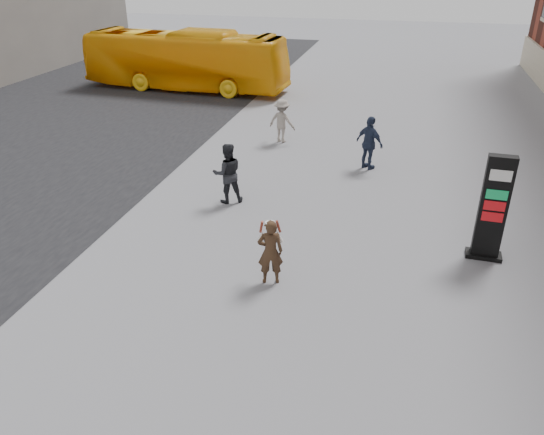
% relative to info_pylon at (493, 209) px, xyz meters
% --- Properties ---
extents(ground, '(100.00, 100.00, 0.00)m').
position_rel_info_pylon_xyz_m(ground, '(-4.61, -1.91, -1.31)').
color(ground, '#9E9EA3').
extents(info_pylon, '(0.86, 0.46, 2.62)m').
position_rel_info_pylon_xyz_m(info_pylon, '(0.00, 0.00, 0.00)').
color(info_pylon, black).
rests_on(info_pylon, ground).
extents(woman, '(0.70, 0.66, 1.56)m').
position_rel_info_pylon_xyz_m(woman, '(-4.79, -2.31, -0.51)').
color(woman, '#3B271A').
rests_on(woman, ground).
extents(bus, '(11.00, 3.23, 3.03)m').
position_rel_info_pylon_xyz_m(bus, '(-13.67, 14.48, 0.21)').
color(bus, '#FCB310').
rests_on(bus, road).
extents(pedestrian_a, '(1.09, 1.01, 1.80)m').
position_rel_info_pylon_xyz_m(pedestrian_a, '(-7.05, 1.52, -0.41)').
color(pedestrian_a, black).
rests_on(pedestrian_a, ground).
extents(pedestrian_b, '(1.20, 0.88, 1.67)m').
position_rel_info_pylon_xyz_m(pedestrian_b, '(-6.76, 7.22, -0.47)').
color(pedestrian_b, gray).
rests_on(pedestrian_b, ground).
extents(pedestrian_c, '(1.13, 0.96, 1.82)m').
position_rel_info_pylon_xyz_m(pedestrian_c, '(-3.26, 5.20, -0.40)').
color(pedestrian_c, '#26314A').
rests_on(pedestrian_c, ground).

